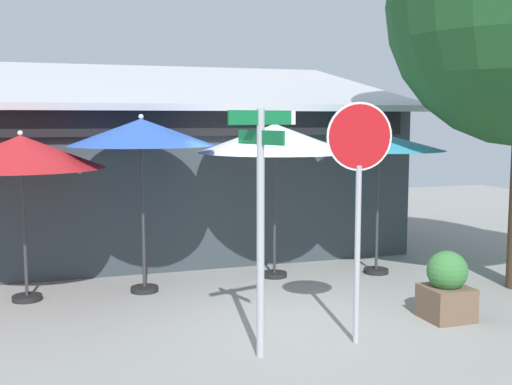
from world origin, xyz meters
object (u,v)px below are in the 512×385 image
at_px(patio_umbrella_crimson_left, 21,153).
at_px(sidewalk_planter, 447,287).
at_px(street_sign_post, 261,207).
at_px(patio_umbrella_ivory_right, 275,139).
at_px(stop_sign, 359,175).
at_px(patio_umbrella_teal_far_right, 379,143).
at_px(patio_umbrella_royal_blue_center, 141,134).

relative_size(patio_umbrella_crimson_left, sidewalk_planter, 2.69).
height_order(street_sign_post, patio_umbrella_ivory_right, street_sign_post).
xyz_separation_m(patio_umbrella_crimson_left, patio_umbrella_ivory_right, (4.06, 0.19, 0.16)).
bearing_deg(sidewalk_planter, stop_sign, -164.68).
height_order(stop_sign, patio_umbrella_crimson_left, stop_sign).
relative_size(patio_umbrella_ivory_right, patio_umbrella_teal_far_right, 1.06).
xyz_separation_m(patio_umbrella_royal_blue_center, patio_umbrella_teal_far_right, (4.11, -0.08, -0.20)).
bearing_deg(patio_umbrella_crimson_left, sidewalk_planter, -26.94).
xyz_separation_m(street_sign_post, patio_umbrella_crimson_left, (-2.62, 3.30, 0.49)).
relative_size(street_sign_post, sidewalk_planter, 2.99).
bearing_deg(patio_umbrella_ivory_right, street_sign_post, -112.44).
bearing_deg(street_sign_post, patio_umbrella_royal_blue_center, 104.81).
distance_m(stop_sign, patio_umbrella_crimson_left, 5.05).
bearing_deg(patio_umbrella_royal_blue_center, patio_umbrella_ivory_right, 6.14).
relative_size(street_sign_post, patio_umbrella_royal_blue_center, 1.01).
distance_m(patio_umbrella_ivory_right, sidewalk_planter, 3.83).
relative_size(patio_umbrella_crimson_left, patio_umbrella_ivory_right, 0.94).
bearing_deg(street_sign_post, stop_sign, 3.21).
bearing_deg(patio_umbrella_crimson_left, patio_umbrella_royal_blue_center, -1.98).
height_order(street_sign_post, stop_sign, stop_sign).
relative_size(street_sign_post, patio_umbrella_teal_far_right, 1.11).
bearing_deg(patio_umbrella_teal_far_right, patio_umbrella_crimson_left, 178.65).
height_order(street_sign_post, patio_umbrella_crimson_left, street_sign_post).
xyz_separation_m(stop_sign, patio_umbrella_teal_far_right, (1.99, 3.09, 0.25)).
bearing_deg(patio_umbrella_royal_blue_center, patio_umbrella_teal_far_right, -1.08).
xyz_separation_m(street_sign_post, patio_umbrella_teal_far_right, (3.25, 3.16, 0.56)).
distance_m(patio_umbrella_royal_blue_center, patio_umbrella_ivory_right, 2.31).
bearing_deg(sidewalk_planter, patio_umbrella_teal_far_right, 81.60).
bearing_deg(patio_umbrella_ivory_right, patio_umbrella_teal_far_right, -10.12).
height_order(patio_umbrella_crimson_left, sidewalk_planter, patio_umbrella_crimson_left).
xyz_separation_m(patio_umbrella_crimson_left, patio_umbrella_royal_blue_center, (1.77, -0.06, 0.27)).
distance_m(patio_umbrella_crimson_left, patio_umbrella_ivory_right, 4.07).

